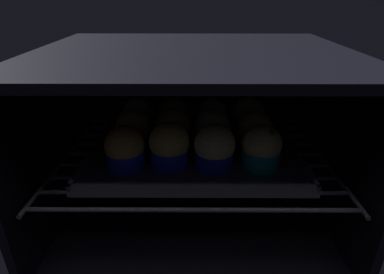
% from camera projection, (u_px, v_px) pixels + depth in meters
% --- Properties ---
extents(oven_cavity, '(0.59, 0.47, 0.37)m').
position_uv_depth(oven_cavity, '(192.00, 131.00, 0.70)').
color(oven_cavity, black).
rests_on(oven_cavity, ground).
extents(oven_rack, '(0.55, 0.42, 0.01)m').
position_uv_depth(oven_rack, '(192.00, 154.00, 0.68)').
color(oven_rack, '#42424C').
rests_on(oven_rack, oven_cavity).
extents(baking_tray, '(0.42, 0.34, 0.02)m').
position_uv_depth(baking_tray, '(192.00, 148.00, 0.68)').
color(baking_tray, '#4C4C51').
rests_on(baking_tray, oven_rack).
extents(muffin_row0_col0, '(0.07, 0.07, 0.08)m').
position_uv_depth(muffin_row0_col0, '(123.00, 149.00, 0.58)').
color(muffin_row0_col0, '#1928B7').
rests_on(muffin_row0_col0, baking_tray).
extents(muffin_row0_col1, '(0.08, 0.08, 0.09)m').
position_uv_depth(muffin_row0_col1, '(168.00, 146.00, 0.58)').
color(muffin_row0_col1, '#1928B7').
rests_on(muffin_row0_col1, baking_tray).
extents(muffin_row0_col2, '(0.08, 0.08, 0.08)m').
position_uv_depth(muffin_row0_col2, '(213.00, 148.00, 0.58)').
color(muffin_row0_col2, '#1928B7').
rests_on(muffin_row0_col2, baking_tray).
extents(muffin_row0_col3, '(0.07, 0.07, 0.08)m').
position_uv_depth(muffin_row0_col3, '(260.00, 148.00, 0.58)').
color(muffin_row0_col3, '#0C8C84').
rests_on(muffin_row0_col3, baking_tray).
extents(muffin_row1_col0, '(0.07, 0.07, 0.08)m').
position_uv_depth(muffin_row1_col0, '(132.00, 130.00, 0.66)').
color(muffin_row1_col0, '#1928B7').
rests_on(muffin_row1_col0, baking_tray).
extents(muffin_row1_col1, '(0.07, 0.07, 0.08)m').
position_uv_depth(muffin_row1_col1, '(172.00, 129.00, 0.66)').
color(muffin_row1_col1, '#1928B7').
rests_on(muffin_row1_col1, baking_tray).
extents(muffin_row1_col2, '(0.08, 0.08, 0.08)m').
position_uv_depth(muffin_row1_col2, '(211.00, 130.00, 0.66)').
color(muffin_row1_col2, red).
rests_on(muffin_row1_col2, baking_tray).
extents(muffin_row1_col3, '(0.07, 0.07, 0.08)m').
position_uv_depth(muffin_row1_col3, '(253.00, 131.00, 0.65)').
color(muffin_row1_col3, red).
rests_on(muffin_row1_col3, baking_tray).
extents(muffin_row2_col0, '(0.07, 0.07, 0.08)m').
position_uv_depth(muffin_row2_col0, '(136.00, 116.00, 0.73)').
color(muffin_row2_col0, '#1928B7').
rests_on(muffin_row2_col0, baking_tray).
extents(muffin_row2_col1, '(0.07, 0.07, 0.08)m').
position_uv_depth(muffin_row2_col1, '(173.00, 117.00, 0.73)').
color(muffin_row2_col1, red).
rests_on(muffin_row2_col1, baking_tray).
extents(muffin_row2_col2, '(0.07, 0.07, 0.08)m').
position_uv_depth(muffin_row2_col2, '(211.00, 116.00, 0.74)').
color(muffin_row2_col2, red).
rests_on(muffin_row2_col2, baking_tray).
extents(muffin_row2_col3, '(0.07, 0.07, 0.08)m').
position_uv_depth(muffin_row2_col3, '(247.00, 116.00, 0.73)').
color(muffin_row2_col3, '#1928B7').
rests_on(muffin_row2_col3, baking_tray).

